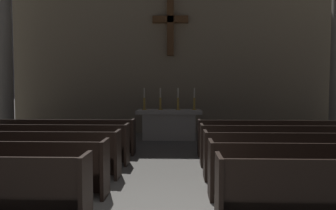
% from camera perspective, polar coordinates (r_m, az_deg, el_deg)
% --- Properties ---
extents(pew_left_row_3, '(3.92, 0.50, 0.95)m').
position_cam_1_polar(pew_left_row_3, '(7.32, -23.77, -7.64)').
color(pew_left_row_3, black).
rests_on(pew_left_row_3, ground).
extents(pew_left_row_4, '(3.92, 0.50, 0.95)m').
position_cam_1_polar(pew_left_row_4, '(8.33, -20.39, -6.25)').
color(pew_left_row_4, black).
rests_on(pew_left_row_4, ground).
extents(pew_left_row_5, '(3.92, 0.50, 0.95)m').
position_cam_1_polar(pew_left_row_5, '(9.36, -17.75, -5.14)').
color(pew_left_row_5, black).
rests_on(pew_left_row_5, ground).
extents(pew_right_row_2, '(3.92, 0.50, 0.95)m').
position_cam_1_polar(pew_right_row_2, '(6.02, 26.24, -10.06)').
color(pew_right_row_2, black).
rests_on(pew_right_row_2, ground).
extents(pew_right_row_3, '(3.92, 0.50, 0.95)m').
position_cam_1_polar(pew_right_row_3, '(7.04, 22.46, -8.04)').
color(pew_right_row_3, black).
rests_on(pew_right_row_3, ground).
extents(pew_right_row_4, '(3.92, 0.50, 0.95)m').
position_cam_1_polar(pew_right_row_4, '(8.08, 19.66, -6.52)').
color(pew_right_row_4, black).
rests_on(pew_right_row_4, ground).
extents(pew_right_row_5, '(3.92, 0.50, 0.95)m').
position_cam_1_polar(pew_right_row_5, '(9.15, 17.53, -5.34)').
color(pew_right_row_5, black).
rests_on(pew_right_row_5, ground).
extents(column_left_second, '(1.11, 1.11, 6.17)m').
position_cam_1_polar(column_left_second, '(12.29, -26.81, 8.45)').
color(column_left_second, '#9E998E').
rests_on(column_left_second, ground).
extents(altar, '(2.20, 0.90, 1.01)m').
position_cam_1_polar(altar, '(11.34, 0.20, -3.22)').
color(altar, '#BCB7AD').
rests_on(altar, ground).
extents(candlestick_outer_left, '(0.16, 0.16, 0.74)m').
position_cam_1_polar(candlestick_outer_left, '(11.34, -4.09, 0.41)').
color(candlestick_outer_left, '#B79338').
rests_on(candlestick_outer_left, altar).
extents(candlestick_inner_left, '(0.16, 0.16, 0.74)m').
position_cam_1_polar(candlestick_inner_left, '(11.29, -1.32, 0.40)').
color(candlestick_inner_left, '#B79338').
rests_on(candlestick_inner_left, altar).
extents(candlestick_inner_right, '(0.16, 0.16, 0.74)m').
position_cam_1_polar(candlestick_inner_right, '(11.28, 1.73, 0.40)').
color(candlestick_inner_right, '#B79338').
rests_on(candlestick_inner_right, altar).
extents(candlestick_outer_right, '(0.16, 0.16, 0.74)m').
position_cam_1_polar(candlestick_outer_right, '(11.29, 4.52, 0.39)').
color(candlestick_outer_right, '#B79338').
rests_on(candlestick_outer_right, altar).
extents(apse_with_cross, '(12.20, 0.50, 7.26)m').
position_cam_1_polar(apse_with_cross, '(13.02, 0.44, 11.33)').
color(apse_with_cross, gray).
rests_on(apse_with_cross, ground).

